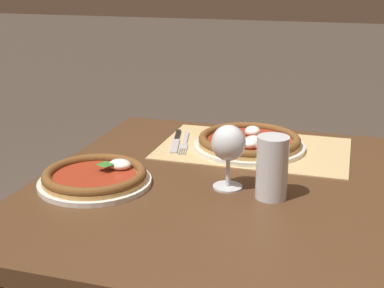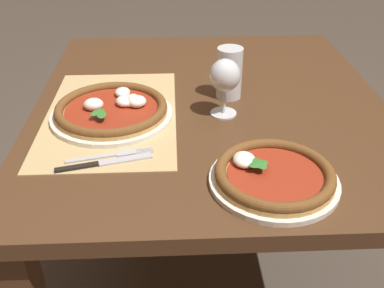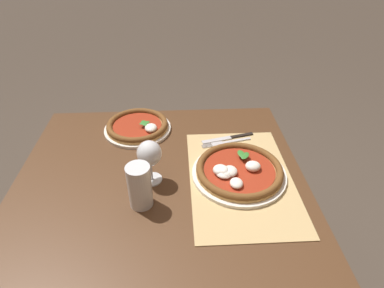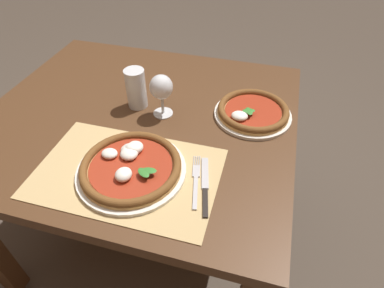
% 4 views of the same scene
% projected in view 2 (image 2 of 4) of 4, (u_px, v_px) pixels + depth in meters
% --- Properties ---
extents(ground_plane, '(24.00, 24.00, 0.00)m').
position_uv_depth(ground_plane, '(206.00, 279.00, 1.66)').
color(ground_plane, '#473D33').
extents(dining_table, '(1.10, 0.98, 0.74)m').
position_uv_depth(dining_table, '(210.00, 134.00, 1.33)').
color(dining_table, '#4C301C').
rests_on(dining_table, ground).
extents(paper_placemat, '(0.54, 0.34, 0.00)m').
position_uv_depth(paper_placemat, '(111.00, 115.00, 1.20)').
color(paper_placemat, tan).
rests_on(paper_placemat, dining_table).
extents(pizza_near, '(0.32, 0.32, 0.05)m').
position_uv_depth(pizza_near, '(113.00, 109.00, 1.18)').
color(pizza_near, silver).
rests_on(pizza_near, paper_placemat).
extents(pizza_far, '(0.27, 0.27, 0.05)m').
position_uv_depth(pizza_far, '(274.00, 176.00, 0.93)').
color(pizza_far, silver).
rests_on(pizza_far, dining_table).
extents(wine_glass, '(0.08, 0.08, 0.16)m').
position_uv_depth(wine_glass, '(225.00, 78.00, 1.15)').
color(wine_glass, silver).
rests_on(wine_glass, dining_table).
extents(pint_glass, '(0.07, 0.07, 0.15)m').
position_uv_depth(pint_glass, '(229.00, 74.00, 1.26)').
color(pint_glass, silver).
rests_on(pint_glass, dining_table).
extents(fork, '(0.06, 0.20, 0.00)m').
position_uv_depth(fork, '(111.00, 155.00, 1.02)').
color(fork, '#B7B7BC').
rests_on(fork, paper_placemat).
extents(knife, '(0.07, 0.21, 0.01)m').
position_uv_depth(knife, '(105.00, 163.00, 1.00)').
color(knife, black).
rests_on(knife, paper_placemat).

